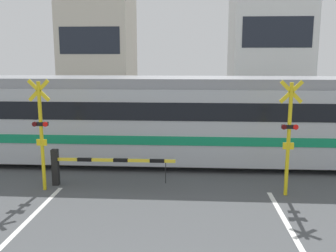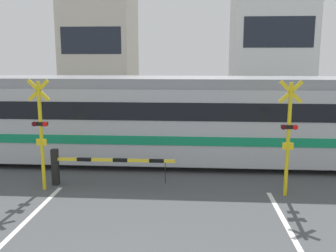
% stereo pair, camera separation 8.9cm
% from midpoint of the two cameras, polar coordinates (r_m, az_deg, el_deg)
% --- Properties ---
extents(rail_track_near, '(50.00, 0.10, 0.08)m').
position_cam_midpoint_polar(rail_track_near, '(14.27, -0.16, -6.13)').
color(rail_track_near, gray).
rests_on(rail_track_near, ground_plane).
extents(rail_track_far, '(50.00, 0.10, 0.08)m').
position_cam_midpoint_polar(rail_track_far, '(15.65, 0.18, -4.63)').
color(rail_track_far, gray).
rests_on(rail_track_far, ground_plane).
extents(commuter_train, '(20.94, 3.00, 3.35)m').
position_cam_midpoint_polar(commuter_train, '(14.62, -2.03, 1.32)').
color(commuter_train, '#B7BCC1').
rests_on(commuter_train, ground_plane).
extents(crossing_barrier_near, '(4.00, 0.20, 1.19)m').
position_cam_midpoint_polar(crossing_barrier_near, '(12.40, -12.62, -5.64)').
color(crossing_barrier_near, black).
rests_on(crossing_barrier_near, ground_plane).
extents(crossing_barrier_far, '(4.00, 0.20, 1.19)m').
position_cam_midpoint_polar(crossing_barrier_far, '(17.69, 8.79, -0.70)').
color(crossing_barrier_far, black).
rests_on(crossing_barrier_far, ground_plane).
extents(crossing_signal_left, '(0.68, 0.15, 3.47)m').
position_cam_midpoint_polar(crossing_signal_left, '(12.10, -18.96, -0.58)').
color(crossing_signal_left, yellow).
rests_on(crossing_signal_left, ground_plane).
extents(crossing_signal_right, '(0.68, 0.15, 3.47)m').
position_cam_midpoint_polar(crossing_signal_right, '(11.53, 17.74, -1.03)').
color(crossing_signal_right, yellow).
rests_on(crossing_signal_right, ground_plane).
extents(pedestrian, '(0.38, 0.22, 1.65)m').
position_cam_midpoint_polar(pedestrian, '(21.39, 4.47, 1.91)').
color(pedestrian, '#33384C').
rests_on(pedestrian, ground_plane).
extents(building_left_of_street, '(5.25, 5.63, 9.64)m').
position_cam_midpoint_polar(building_left_of_street, '(30.77, -10.53, 11.59)').
color(building_left_of_street, beige).
rests_on(building_left_of_street, ground_plane).
extents(building_right_of_street, '(5.75, 5.63, 10.59)m').
position_cam_midpoint_polar(building_right_of_street, '(30.45, 15.04, 12.33)').
color(building_right_of_street, white).
rests_on(building_right_of_street, ground_plane).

